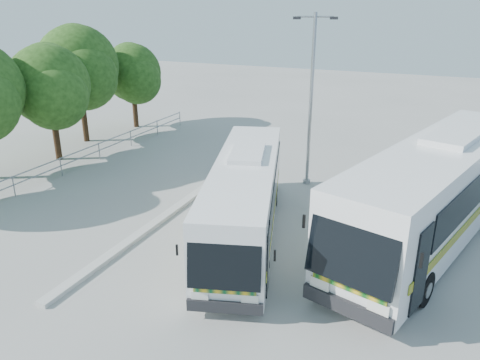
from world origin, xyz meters
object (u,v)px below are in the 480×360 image
at_px(tree_far_c, 50,85).
at_px(coach_main, 245,196).
at_px(lamppost, 311,94).
at_px(tree_far_e, 133,73).
at_px(tree_far_d, 79,66).
at_px(coach_adjacent, 437,190).

height_order(tree_far_c, coach_main, tree_far_c).
bearing_deg(lamppost, tree_far_c, 171.28).
height_order(tree_far_c, lamppost, lamppost).
bearing_deg(coach_main, tree_far_e, 120.81).
distance_m(tree_far_c, tree_far_d, 3.93).
relative_size(tree_far_c, coach_main, 0.59).
xyz_separation_m(tree_far_e, coach_main, (14.02, -12.58, -2.24)).
bearing_deg(lamppost, tree_far_d, 156.87).
height_order(coach_adjacent, lamppost, lamppost).
relative_size(tree_far_c, tree_far_d, 0.88).
bearing_deg(coach_main, coach_adjacent, 3.44).
height_order(tree_far_d, tree_far_e, tree_far_d).
bearing_deg(coach_adjacent, coach_main, -143.00).
bearing_deg(lamppost, coach_main, -112.34).
bearing_deg(tree_far_d, tree_far_c, -72.17).
relative_size(tree_far_d, lamppost, 0.91).
bearing_deg(lamppost, coach_adjacent, -50.33).
bearing_deg(tree_far_c, tree_far_e, 93.54).
distance_m(tree_far_d, coach_main, 17.08).
bearing_deg(tree_far_d, tree_far_e, 81.37).
xyz_separation_m(tree_far_d, lamppost, (15.31, -1.65, -0.35)).
relative_size(tree_far_d, tree_far_e, 1.24).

